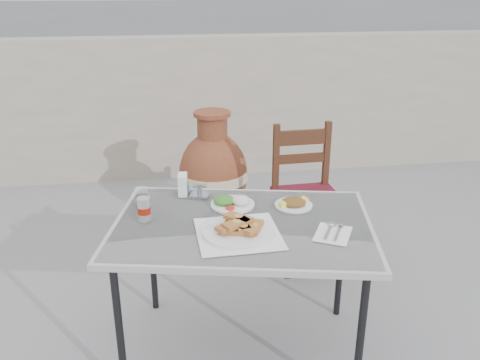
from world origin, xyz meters
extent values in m
cylinder|color=black|center=(-0.43, -0.12, 0.32)|extent=(0.03, 0.03, 0.63)
cylinder|color=black|center=(0.51, -0.32, 0.32)|extent=(0.03, 0.03, 0.63)
cylinder|color=black|center=(-0.30, 0.48, 0.32)|extent=(0.03, 0.03, 0.63)
cylinder|color=black|center=(0.64, 0.28, 0.32)|extent=(0.03, 0.03, 0.63)
cube|color=white|center=(0.11, 0.08, 0.66)|extent=(1.24, 0.97, 0.03)
cube|color=white|center=(0.11, 0.08, 0.67)|extent=(1.20, 0.92, 0.00)
cube|color=white|center=(0.07, -0.02, 0.68)|extent=(0.35, 0.35, 0.00)
cylinder|color=white|center=(0.07, -0.02, 0.69)|extent=(0.30, 0.30, 0.01)
cylinder|color=white|center=(0.07, -0.02, 0.68)|extent=(0.31, 0.31, 0.01)
cylinder|color=white|center=(0.09, 0.25, 0.68)|extent=(0.20, 0.20, 0.01)
ellipsoid|color=silver|center=(0.12, 0.25, 0.70)|extent=(0.08, 0.08, 0.05)
ellipsoid|color=#257220|center=(0.05, 0.26, 0.70)|extent=(0.10, 0.09, 0.04)
cylinder|color=red|center=(0.07, 0.20, 0.69)|extent=(0.04, 0.04, 0.01)
cylinder|color=white|center=(0.36, 0.21, 0.68)|extent=(0.17, 0.17, 0.01)
ellipsoid|color=#236619|center=(0.36, 0.21, 0.70)|extent=(0.11, 0.10, 0.03)
cylinder|color=#FFF245|center=(0.31, 0.18, 0.70)|extent=(0.04, 0.03, 0.03)
cylinder|color=#FFF245|center=(0.42, 0.22, 0.70)|extent=(0.04, 0.03, 0.03)
cylinder|color=white|center=(-0.31, 0.16, 0.73)|extent=(0.06, 0.06, 0.10)
cylinder|color=#A71B0B|center=(-0.31, 0.16, 0.72)|extent=(0.06, 0.06, 0.03)
cylinder|color=#B6B6BE|center=(-0.31, 0.16, 0.78)|extent=(0.05, 0.05, 0.00)
cylinder|color=white|center=(-0.32, 0.31, 0.72)|extent=(0.06, 0.06, 0.09)
cylinder|color=black|center=(-0.32, 0.31, 0.70)|extent=(0.06, 0.06, 0.05)
cube|color=white|center=(-0.13, 0.42, 0.73)|extent=(0.05, 0.09, 0.10)
cube|color=blue|center=(-0.11, 0.42, 0.72)|extent=(0.02, 0.04, 0.06)
cube|color=#B6B6BE|center=(-0.05, 0.39, 0.68)|extent=(0.11, 0.09, 0.01)
cylinder|color=white|center=(-0.08, 0.37, 0.71)|extent=(0.02, 0.02, 0.05)
cylinder|color=white|center=(-0.03, 0.37, 0.71)|extent=(0.02, 0.02, 0.05)
cylinder|color=#B6B6BE|center=(-0.05, 0.40, 0.71)|extent=(0.02, 0.02, 0.04)
cube|color=white|center=(0.45, -0.09, 0.68)|extent=(0.20, 0.22, 0.00)
cube|color=#B6B6BE|center=(0.44, -0.08, 0.68)|extent=(0.08, 0.13, 0.00)
ellipsoid|color=#B6B6BE|center=(0.47, -0.01, 0.68)|extent=(0.04, 0.04, 0.01)
cube|color=#B6B6BE|center=(0.47, -0.09, 0.68)|extent=(0.07, 0.12, 0.00)
cube|color=#B6B6BE|center=(0.51, -0.03, 0.68)|extent=(0.04, 0.04, 0.00)
cube|color=#371F0F|center=(0.47, 0.65, 0.20)|extent=(0.04, 0.04, 0.40)
cube|color=#371F0F|center=(0.79, 0.67, 0.20)|extent=(0.04, 0.04, 0.40)
cube|color=#371F0F|center=(0.45, 0.97, 0.20)|extent=(0.04, 0.04, 0.40)
cube|color=#371F0F|center=(0.77, 0.99, 0.20)|extent=(0.04, 0.04, 0.40)
cube|color=maroon|center=(0.62, 0.82, 0.42)|extent=(0.39, 0.39, 0.04)
cube|color=#371F0F|center=(0.45, 0.97, 0.63)|extent=(0.04, 0.04, 0.45)
cube|color=#371F0F|center=(0.77, 0.99, 0.63)|extent=(0.04, 0.04, 0.45)
cube|color=#371F0F|center=(0.61, 0.98, 0.76)|extent=(0.36, 0.04, 0.09)
cube|color=#371F0F|center=(0.61, 0.98, 0.63)|extent=(0.36, 0.04, 0.05)
cylinder|color=brown|center=(0.11, 1.39, 0.04)|extent=(0.36, 0.36, 0.09)
ellipsoid|color=brown|center=(0.11, 1.39, 0.39)|extent=(0.47, 0.47, 0.59)
cylinder|color=beige|center=(0.11, 1.39, 0.39)|extent=(0.48, 0.48, 0.07)
cylinder|color=brown|center=(0.11, 1.39, 0.72)|extent=(0.20, 0.20, 0.18)
cylinder|color=brown|center=(0.11, 1.39, 0.82)|extent=(0.25, 0.25, 0.03)
cube|color=#AB9E8E|center=(0.00, 2.50, 0.60)|extent=(6.00, 0.25, 1.20)
camera|label=1|loc=(-0.20, -1.85, 1.65)|focal=38.00mm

